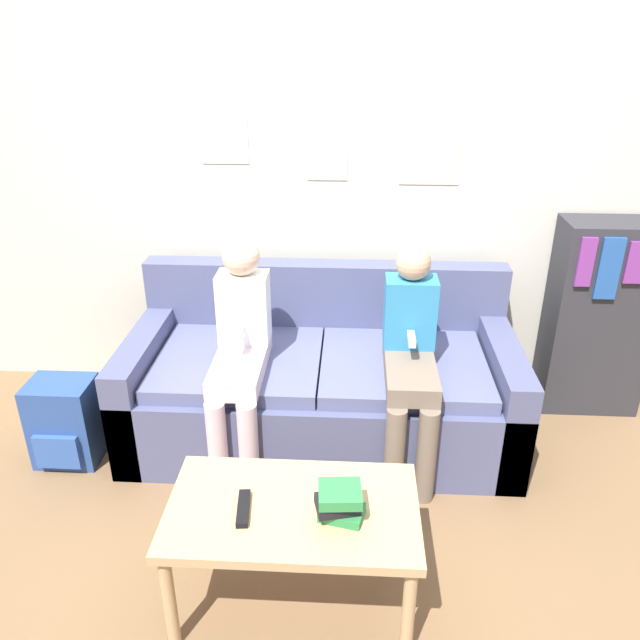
{
  "coord_description": "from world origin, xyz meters",
  "views": [
    {
      "loc": [
        0.15,
        -2.2,
        1.96
      ],
      "look_at": [
        0.0,
        0.42,
        0.71
      ],
      "focal_mm": 35.0,
      "sensor_mm": 36.0,
      "label": 1
    }
  ],
  "objects_px": {
    "backpack": "(65,422)",
    "person_left": "(240,345)",
    "tv_remote": "(243,508)",
    "person_right": "(410,353)",
    "couch": "(322,384)",
    "bookshelf": "(598,317)",
    "coffee_table": "(293,518)"
  },
  "relations": [
    {
      "from": "person_left",
      "to": "person_right",
      "type": "height_order",
      "value": "person_left"
    },
    {
      "from": "coffee_table",
      "to": "bookshelf",
      "type": "relative_size",
      "value": 0.82
    },
    {
      "from": "person_right",
      "to": "bookshelf",
      "type": "distance_m",
      "value": 1.19
    },
    {
      "from": "coffee_table",
      "to": "person_right",
      "type": "height_order",
      "value": "person_right"
    },
    {
      "from": "bookshelf",
      "to": "person_left",
      "type": "bearing_deg",
      "value": -163.3
    },
    {
      "from": "coffee_table",
      "to": "person_left",
      "type": "height_order",
      "value": "person_left"
    },
    {
      "from": "tv_remote",
      "to": "backpack",
      "type": "bearing_deg",
      "value": 136.1
    },
    {
      "from": "person_right",
      "to": "backpack",
      "type": "height_order",
      "value": "person_right"
    },
    {
      "from": "couch",
      "to": "person_right",
      "type": "height_order",
      "value": "person_right"
    },
    {
      "from": "coffee_table",
      "to": "bookshelf",
      "type": "height_order",
      "value": "bookshelf"
    },
    {
      "from": "couch",
      "to": "backpack",
      "type": "distance_m",
      "value": 1.27
    },
    {
      "from": "couch",
      "to": "person_right",
      "type": "distance_m",
      "value": 0.57
    },
    {
      "from": "person_left",
      "to": "coffee_table",
      "type": "bearing_deg",
      "value": -69.64
    },
    {
      "from": "tv_remote",
      "to": "backpack",
      "type": "distance_m",
      "value": 1.32
    },
    {
      "from": "tv_remote",
      "to": "person_right",
      "type": "bearing_deg",
      "value": 49.54
    },
    {
      "from": "person_left",
      "to": "backpack",
      "type": "distance_m",
      "value": 0.95
    },
    {
      "from": "person_left",
      "to": "backpack",
      "type": "relative_size",
      "value": 2.5
    },
    {
      "from": "coffee_table",
      "to": "tv_remote",
      "type": "height_order",
      "value": "tv_remote"
    },
    {
      "from": "backpack",
      "to": "person_left",
      "type": "bearing_deg",
      "value": 7.21
    },
    {
      "from": "person_right",
      "to": "bookshelf",
      "type": "relative_size",
      "value": 0.99
    },
    {
      "from": "couch",
      "to": "bookshelf",
      "type": "height_order",
      "value": "bookshelf"
    },
    {
      "from": "person_right",
      "to": "backpack",
      "type": "relative_size",
      "value": 2.46
    },
    {
      "from": "couch",
      "to": "bookshelf",
      "type": "bearing_deg",
      "value": 13.2
    },
    {
      "from": "tv_remote",
      "to": "person_left",
      "type": "bearing_deg",
      "value": 94.29
    },
    {
      "from": "person_left",
      "to": "person_right",
      "type": "distance_m",
      "value": 0.79
    },
    {
      "from": "couch",
      "to": "person_left",
      "type": "xyz_separation_m",
      "value": [
        -0.37,
        -0.21,
        0.33
      ]
    },
    {
      "from": "coffee_table",
      "to": "backpack",
      "type": "bearing_deg",
      "value": 146.94
    },
    {
      "from": "couch",
      "to": "person_left",
      "type": "height_order",
      "value": "person_left"
    },
    {
      "from": "couch",
      "to": "tv_remote",
      "type": "relative_size",
      "value": 11.13
    },
    {
      "from": "person_left",
      "to": "backpack",
      "type": "bearing_deg",
      "value": -172.79
    },
    {
      "from": "tv_remote",
      "to": "backpack",
      "type": "xyz_separation_m",
      "value": [
        -1.02,
        0.8,
        -0.24
      ]
    },
    {
      "from": "person_right",
      "to": "couch",
      "type": "bearing_deg",
      "value": 153.24
    }
  ]
}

